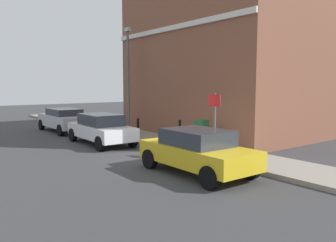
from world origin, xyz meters
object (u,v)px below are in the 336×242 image
car_silver (64,119)px  street_sign (215,115)px  utility_cabinet (201,135)px  bollard_far_kerb (138,128)px  lamppost (128,75)px  car_yellow (197,150)px  bollard_near_cabinet (180,130)px  car_white (101,128)px

car_silver → street_sign: (1.68, -10.86, 0.92)m
utility_cabinet → street_sign: (-0.81, -1.56, 0.98)m
utility_cabinet → bollard_far_kerb: utility_cabinet is taller
bollard_far_kerb → lamppost: (1.01, 2.55, 2.60)m
car_yellow → lamppost: size_ratio=0.69×
car_yellow → bollard_near_cabinet: (2.80, 4.23, -0.03)m
bollard_near_cabinet → lamppost: (-0.14, 4.33, 2.60)m
bollard_near_cabinet → bollard_far_kerb: 2.11m
utility_cabinet → bollard_near_cabinet: 1.55m
car_yellow → car_silver: 11.99m
car_silver → bollard_far_kerb: car_silver is taller
bollard_near_cabinet → bollard_far_kerb: size_ratio=1.00×
car_silver → street_sign: 11.03m
bollard_near_cabinet → car_silver: bearing=108.4°
street_sign → lamppost: 7.66m
street_sign → lamppost: (0.77, 7.44, 1.64)m
car_yellow → street_sign: (1.89, 1.12, 0.93)m
car_white → lamppost: 4.12m
car_white → utility_cabinet: size_ratio=3.74×
car_yellow → bollard_far_kerb: car_yellow is taller
car_yellow → street_sign: bearing=-58.6°
car_white → street_sign: size_ratio=1.87×
street_sign → car_yellow: bearing=-149.4°
bollard_far_kerb → car_white: bearing=157.3°
car_yellow → utility_cabinet: car_yellow is taller
car_silver → street_sign: size_ratio=1.93×
utility_cabinet → bollard_near_cabinet: utility_cabinet is taller
lamppost → utility_cabinet: bearing=-89.6°
bollard_near_cabinet → lamppost: size_ratio=0.18×
car_yellow → bollard_far_kerb: 6.23m
car_silver → bollard_far_kerb: size_ratio=4.26×
car_silver → street_sign: street_sign is taller
car_white → street_sign: (1.85, -5.56, 0.92)m
car_yellow → car_silver: bearing=-0.2°
street_sign → bollard_far_kerb: bearing=92.8°
bollard_far_kerb → lamppost: lamppost is taller
car_silver → utility_cabinet: bearing=-165.0°
bollard_far_kerb → street_sign: bearing=-87.2°
car_silver → lamppost: 4.92m
car_white → bollard_far_kerb: size_ratio=4.14×
car_yellow → lamppost: (2.66, 8.56, 2.57)m
car_white → bollard_far_kerb: (1.62, -0.68, -0.04)m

